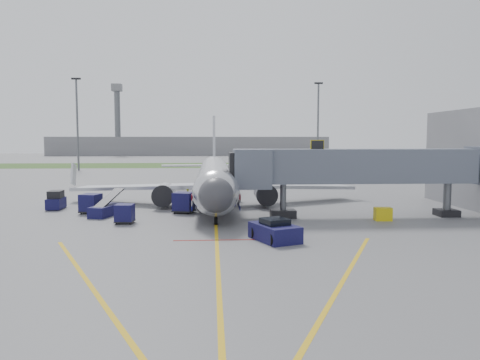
{
  "coord_description": "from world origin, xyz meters",
  "views": [
    {
      "loc": [
        -0.29,
        -35.9,
        6.97
      ],
      "look_at": [
        2.29,
        7.13,
        3.2
      ],
      "focal_mm": 35.0,
      "sensor_mm": 36.0,
      "label": 1
    }
  ],
  "objects": [
    {
      "name": "light_mast_left",
      "position": [
        -30.0,
        70.0,
        10.78
      ],
      "size": [
        2.0,
        0.44,
        20.4
      ],
      "color": "#595B60",
      "rests_on": "ground"
    },
    {
      "name": "baggage_cart_b",
      "position": [
        -7.56,
        3.0,
        0.81
      ],
      "size": [
        1.58,
        1.58,
        1.59
      ],
      "color": "#0E0C36",
      "rests_on": "ground"
    },
    {
      "name": "pushback_tug",
      "position": [
        4.0,
        -4.35,
        0.64
      ],
      "size": [
        3.52,
        4.29,
        1.54
      ],
      "color": "#0E0C36",
      "rests_on": "ground"
    },
    {
      "name": "jet_bridge",
      "position": [
        12.86,
        5.0,
        4.47
      ],
      "size": [
        25.3,
        4.0,
        6.9
      ],
      "color": "slate",
      "rests_on": "ground"
    },
    {
      "name": "distant_terminal",
      "position": [
        -10.0,
        170.0,
        4.0
      ],
      "size": [
        120.0,
        14.0,
        8.0
      ],
      "primitive_type": "cube",
      "color": "slate",
      "rests_on": "ground"
    },
    {
      "name": "baggage_cart_a",
      "position": [
        -3.0,
        8.3,
        0.99
      ],
      "size": [
        2.25,
        2.25,
        1.95
      ],
      "color": "#0E0C36",
      "rests_on": "ground"
    },
    {
      "name": "grass_strip",
      "position": [
        0.0,
        90.0,
        0.01
      ],
      "size": [
        300.0,
        25.0,
        0.01
      ],
      "primitive_type": "cube",
      "color": "#2D4C1E",
      "rests_on": "ground"
    },
    {
      "name": "airliner",
      "position": [
        0.0,
        15.25,
        2.65
      ],
      "size": [
        32.1,
        35.67,
        10.25
      ],
      "color": "silver",
      "rests_on": "ground"
    },
    {
      "name": "baggage_tug",
      "position": [
        -15.91,
        11.48,
        0.82
      ],
      "size": [
        1.45,
        2.68,
        1.85
      ],
      "color": "#0E0C36",
      "rests_on": "ground"
    },
    {
      "name": "belt_loader",
      "position": [
        -9.99,
        7.04,
        0.56
      ],
      "size": [
        2.58,
        4.82,
        2.27
      ],
      "color": "#0E0C36",
      "rests_on": "ground"
    },
    {
      "name": "ground_power_cart",
      "position": [
        14.34,
        3.0,
        0.55
      ],
      "size": [
        1.46,
        1.03,
        1.13
      ],
      "color": "gold",
      "rests_on": "ground"
    },
    {
      "name": "apron_markings",
      "position": [
        0.0,
        -7.4,
        0.0
      ],
      "size": [
        21.52,
        50.0,
        0.01
      ],
      "color": "gold",
      "rests_on": "ground"
    },
    {
      "name": "control_tower",
      "position": [
        -40.0,
        165.0,
        17.33
      ],
      "size": [
        4.0,
        4.0,
        30.0
      ],
      "color": "#595B60",
      "rests_on": "ground"
    },
    {
      "name": "ramp_worker",
      "position": [
        -3.0,
        16.13,
        0.76
      ],
      "size": [
        0.66,
        0.56,
        1.52
      ],
      "primitive_type": "imported",
      "rotation": [
        0.0,
        0.0,
        0.42
      ],
      "color": "#C6E11A",
      "rests_on": "ground"
    },
    {
      "name": "ground",
      "position": [
        0.0,
        0.0,
        0.0
      ],
      "size": [
        400.0,
        400.0,
        0.0
      ],
      "primitive_type": "plane",
      "color": "#565659",
      "rests_on": "ground"
    },
    {
      "name": "light_mast_right",
      "position": [
        25.0,
        75.0,
        10.78
      ],
      "size": [
        2.0,
        0.44,
        20.4
      ],
      "color": "#595B60",
      "rests_on": "ground"
    },
    {
      "name": "baggage_cart_c",
      "position": [
        -11.74,
        8.52,
        0.93
      ],
      "size": [
        2.1,
        2.1,
        1.83
      ],
      "color": "#0E0C36",
      "rests_on": "ground"
    }
  ]
}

